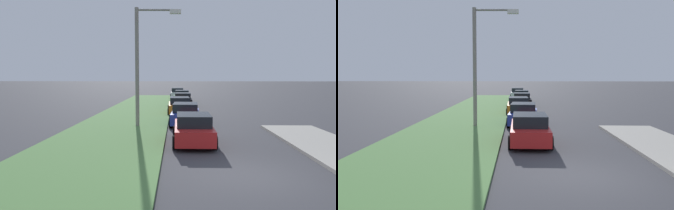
# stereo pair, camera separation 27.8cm
# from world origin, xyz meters

# --- Properties ---
(ground) EXTENTS (300.00, 300.00, 0.00)m
(ground) POSITION_xyz_m (0.00, 0.00, 0.00)
(ground) COLOR #38383D
(grass_median) EXTENTS (60.00, 6.00, 0.12)m
(grass_median) POSITION_xyz_m (10.00, 6.07, 0.06)
(grass_median) COLOR #517F42
(grass_median) RESTS_ON ground
(parked_car_red) EXTENTS (4.30, 2.03, 1.47)m
(parked_car_red) POSITION_xyz_m (5.09, 1.67, 0.72)
(parked_car_red) COLOR red
(parked_car_red) RESTS_ON ground
(parked_car_blue) EXTENTS (4.39, 2.20, 1.47)m
(parked_car_blue) POSITION_xyz_m (10.99, 1.89, 0.72)
(parked_car_blue) COLOR #23389E
(parked_car_blue) RESTS_ON ground
(parked_car_orange) EXTENTS (4.34, 2.09, 1.47)m
(parked_car_orange) POSITION_xyz_m (16.72, 2.25, 0.72)
(parked_car_orange) COLOR orange
(parked_car_orange) RESTS_ON ground
(parked_car_black) EXTENTS (4.36, 2.13, 1.47)m
(parked_car_black) POSITION_xyz_m (23.02, 1.84, 0.72)
(parked_car_black) COLOR black
(parked_car_black) RESTS_ON ground
(parked_car_green) EXTENTS (4.36, 2.13, 1.47)m
(parked_car_green) POSITION_xyz_m (28.56, 1.84, 0.72)
(parked_car_green) COLOR #1E6B38
(parked_car_green) RESTS_ON ground
(parked_car_white) EXTENTS (4.33, 2.08, 1.47)m
(parked_car_white) POSITION_xyz_m (35.32, 2.37, 0.72)
(parked_car_white) COLOR silver
(parked_car_white) RESTS_ON ground
(streetlight) EXTENTS (0.42, 2.88, 7.50)m
(streetlight) POSITION_xyz_m (9.78, 4.63, 4.39)
(streetlight) COLOR gray
(streetlight) RESTS_ON ground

